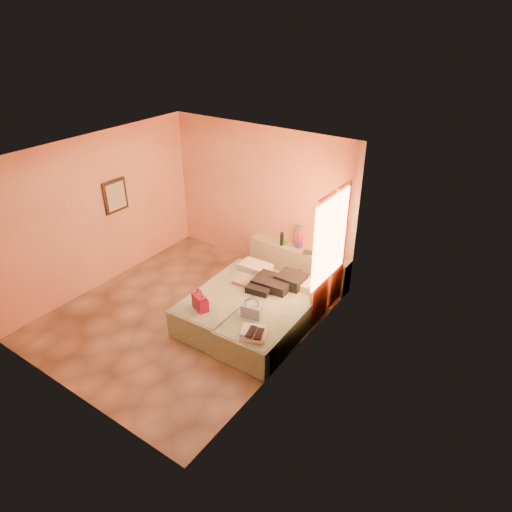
{
  "coord_description": "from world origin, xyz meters",
  "views": [
    {
      "loc": [
        4.61,
        -4.58,
        4.69
      ],
      "look_at": [
        0.86,
        0.85,
        1.03
      ],
      "focal_mm": 32.0,
      "sensor_mm": 36.0,
      "label": 1
    }
  ],
  "objects": [
    {
      "name": "flower_vase",
      "position": [
        1.73,
        2.07,
        0.79
      ],
      "size": [
        0.27,
        0.27,
        0.28
      ],
      "primitive_type": "cube",
      "rotation": [
        0.0,
        0.0,
        -0.28
      ],
      "color": "white",
      "rests_on": "headboard_ledge"
    },
    {
      "name": "room_walls",
      "position": [
        0.21,
        0.57,
        1.79
      ],
      "size": [
        4.02,
        4.51,
        2.81
      ],
      "color": "#F5AF83",
      "rests_on": "ground"
    },
    {
      "name": "ground",
      "position": [
        0.0,
        0.0,
        0.0
      ],
      "size": [
        4.5,
        4.5,
        0.0
      ],
      "primitive_type": "plane",
      "color": "tan",
      "rests_on": "ground"
    },
    {
      "name": "towel_stack",
      "position": [
        1.64,
        -0.35,
        0.55
      ],
      "size": [
        0.44,
        0.41,
        0.1
      ],
      "primitive_type": "cube",
      "rotation": [
        0.0,
        0.0,
        0.38
      ],
      "color": "white",
      "rests_on": "bed_right"
    },
    {
      "name": "bed_right",
      "position": [
        1.5,
        0.4,
        0.25
      ],
      "size": [
        0.97,
        2.03,
        0.5
      ],
      "primitive_type": "cube",
      "rotation": [
        0.0,
        0.0,
        0.03
      ],
      "color": "#A7C59E",
      "rests_on": "ground"
    },
    {
      "name": "sandal_pair",
      "position": [
        1.7,
        -0.4,
        0.61
      ],
      "size": [
        0.26,
        0.3,
        0.03
      ],
      "primitive_type": "cube",
      "rotation": [
        0.0,
        0.0,
        0.26
      ],
      "color": "black",
      "rests_on": "towel_stack"
    },
    {
      "name": "blue_handbag",
      "position": [
        1.35,
        0.02,
        0.6
      ],
      "size": [
        0.33,
        0.2,
        0.2
      ],
      "primitive_type": "cube",
      "rotation": [
        0.0,
        0.0,
        0.23
      ],
      "color": "#42659F",
      "rests_on": "bed_right"
    },
    {
      "name": "bed_left",
      "position": [
        0.6,
        0.4,
        0.25
      ],
      "size": [
        0.97,
        2.03,
        0.5
      ],
      "primitive_type": "cube",
      "rotation": [
        0.0,
        0.0,
        0.03
      ],
      "color": "#A7C59E",
      "rests_on": "ground"
    },
    {
      "name": "khaki_garment",
      "position": [
        0.72,
        0.75,
        0.53
      ],
      "size": [
        0.41,
        0.33,
        0.07
      ],
      "primitive_type": "cube",
      "rotation": [
        0.0,
        0.0,
        0.06
      ],
      "color": "tan",
      "rests_on": "bed_left"
    },
    {
      "name": "water_bottle",
      "position": [
        0.63,
        2.04,
        0.78
      ],
      "size": [
        0.08,
        0.08,
        0.27
      ],
      "primitive_type": "cylinder",
      "rotation": [
        0.0,
        0.0,
        -0.15
      ],
      "color": "#13361A",
      "rests_on": "headboard_ledge"
    },
    {
      "name": "magenta_handbag",
      "position": [
        0.58,
        -0.27,
        0.63
      ],
      "size": [
        0.32,
        0.25,
        0.26
      ],
      "primitive_type": "cube",
      "rotation": [
        0.0,
        0.0,
        -0.37
      ],
      "color": "maroon",
      "rests_on": "bed_left"
    },
    {
      "name": "rainbow_box",
      "position": [
        0.94,
        2.15,
        0.87
      ],
      "size": [
        0.1,
        0.1,
        0.44
      ],
      "primitive_type": "cube",
      "rotation": [
        0.0,
        0.0,
        -0.02
      ],
      "color": "maroon",
      "rests_on": "headboard_ledge"
    },
    {
      "name": "small_dish",
      "position": [
        0.64,
        2.11,
        0.67
      ],
      "size": [
        0.16,
        0.16,
        0.03
      ],
      "primitive_type": "cylinder",
      "rotation": [
        0.0,
        0.0,
        -0.25
      ],
      "color": "#4E905E",
      "rests_on": "headboard_ledge"
    },
    {
      "name": "headboard_ledge",
      "position": [
        0.98,
        2.1,
        0.33
      ],
      "size": [
        2.05,
        0.3,
        0.65
      ],
      "primitive_type": "cube",
      "color": "#B2BA98",
      "rests_on": "ground"
    },
    {
      "name": "green_book",
      "position": [
        1.21,
        2.03,
        0.67
      ],
      "size": [
        0.22,
        0.18,
        0.03
      ],
      "primitive_type": "cube",
      "rotation": [
        0.0,
        0.0,
        0.32
      ],
      "color": "#274933",
      "rests_on": "headboard_ledge"
    },
    {
      "name": "clothes_pile",
      "position": [
        1.22,
        0.91,
        0.6
      ],
      "size": [
        0.74,
        0.74,
        0.2
      ],
      "primitive_type": "cube",
      "rotation": [
        0.0,
        0.0,
        0.11
      ],
      "color": "black",
      "rests_on": "bed_right"
    }
  ]
}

